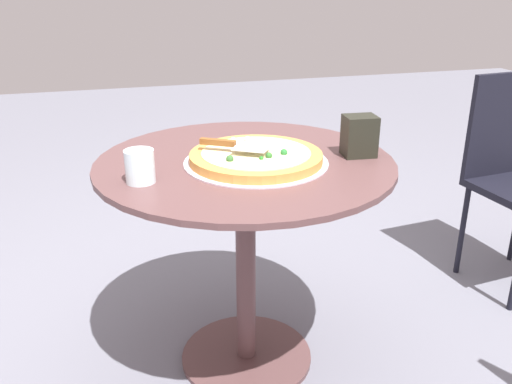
# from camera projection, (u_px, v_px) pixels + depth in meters

# --- Properties ---
(ground_plane) EXTENTS (10.00, 10.00, 0.00)m
(ground_plane) POSITION_uv_depth(u_px,v_px,m) (247.00, 357.00, 1.94)
(ground_plane) COLOR slate
(patio_table) EXTENTS (0.91, 0.91, 0.74)m
(patio_table) POSITION_uv_depth(u_px,v_px,m) (245.00, 215.00, 1.73)
(patio_table) COLOR brown
(patio_table) RESTS_ON ground
(pizza_on_tray) EXTENTS (0.43, 0.43, 0.05)m
(pizza_on_tray) POSITION_uv_depth(u_px,v_px,m) (256.00, 158.00, 1.64)
(pizza_on_tray) COLOR silver
(pizza_on_tray) RESTS_ON patio_table
(pizza_server) EXTENTS (0.20, 0.15, 0.02)m
(pizza_server) POSITION_uv_depth(u_px,v_px,m) (234.00, 145.00, 1.62)
(pizza_server) COLOR silver
(pizza_server) RESTS_ON pizza_on_tray
(drinking_cup) EXTENTS (0.08, 0.08, 0.09)m
(drinking_cup) POSITION_uv_depth(u_px,v_px,m) (140.00, 166.00, 1.48)
(drinking_cup) COLOR silver
(drinking_cup) RESTS_ON patio_table
(napkin_dispenser) EXTENTS (0.10, 0.09, 0.13)m
(napkin_dispenser) POSITION_uv_depth(u_px,v_px,m) (359.00, 136.00, 1.68)
(napkin_dispenser) COLOR black
(napkin_dispenser) RESTS_ON patio_table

